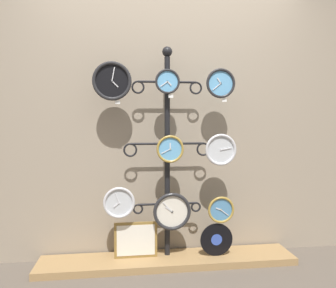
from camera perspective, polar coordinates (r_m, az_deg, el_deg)
name	(u,v)px	position (r m, az deg, el deg)	size (l,w,h in m)	color
ground_plane	(174,283)	(2.70, 1.09, -23.12)	(12.00, 12.00, 0.00)	brown
shop_wall	(165,103)	(2.98, -0.53, 7.20)	(4.40, 0.04, 2.80)	gray
low_shelf	(168,260)	(3.00, 0.03, -19.62)	(2.20, 0.36, 0.06)	#9E7A4C
display_stand	(167,181)	(2.86, -0.13, -6.50)	(0.75, 0.38, 1.86)	black
clock_top_left	(112,81)	(2.73, -9.73, 10.76)	(0.32, 0.04, 0.32)	black
clock_top_center	(167,82)	(2.75, -0.09, 10.83)	(0.21, 0.04, 0.21)	#60A8DB
clock_top_right	(221,83)	(2.85, 9.14, 10.38)	(0.25, 0.04, 0.25)	#60A8DB
clock_middle_center	(170,149)	(2.73, 0.37, -0.88)	(0.23, 0.04, 0.23)	#60A8DB
clock_middle_right	(221,150)	(2.80, 9.17, -1.00)	(0.27, 0.04, 0.27)	silver
clock_bottom_left	(119,203)	(2.77, -8.52, -10.06)	(0.26, 0.04, 0.26)	silver
clock_bottom_center	(172,211)	(2.82, 0.71, -11.66)	(0.32, 0.04, 0.32)	silver
clock_bottom_right	(221,210)	(2.92, 9.21, -11.23)	(0.23, 0.04, 0.23)	#4C84B2
vinyl_record	(216,240)	(2.99, 8.44, -16.15)	(0.29, 0.01, 0.29)	black
picture_frame	(136,240)	(2.94, -5.62, -16.29)	(0.37, 0.02, 0.31)	olive
price_tag_upper	(118,102)	(2.72, -8.77, 7.20)	(0.04, 0.00, 0.03)	white
price_tag_mid	(171,96)	(2.74, 0.51, 8.34)	(0.04, 0.00, 0.03)	white
price_tag_lower	(224,100)	(2.84, 9.79, 7.54)	(0.04, 0.00, 0.03)	white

